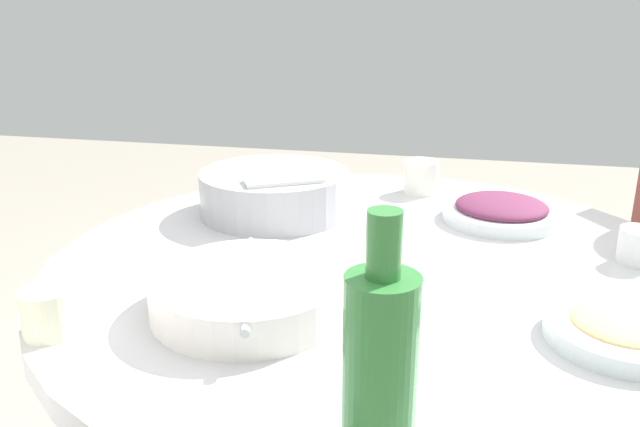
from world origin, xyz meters
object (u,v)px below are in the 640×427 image
Objects in this scene: soup_bowl at (249,294)px; tea_cup_near at (639,246)px; round_dining_table at (375,349)px; dish_noodles at (623,330)px; tea_cup_side at (49,311)px; green_bottle at (380,357)px; rice_bowl at (274,192)px; dish_eggplant at (501,211)px; tea_cup_far at (421,177)px.

tea_cup_near reaches higher than soup_bowl.
dish_noodles is (0.20, 0.35, 0.19)m from round_dining_table.
soup_bowl is 4.16× the size of tea_cup_side.
round_dining_table is at bearing -172.35° from green_bottle.
tea_cup_side is at bearing -48.99° from round_dining_table.
rice_bowl is 0.46m from dish_eggplant.
soup_bowl is 0.66m from tea_cup_near.
rice_bowl is 3.83× the size of tea_cup_far.
dish_eggplant is 0.92× the size of green_bottle.
tea_cup_side is (0.54, -0.15, -0.01)m from rice_bowl.
soup_bowl is 0.60m from dish_eggplant.
green_bottle is (0.72, -0.15, 0.08)m from dish_eggplant.
tea_cup_side is (0.12, -0.24, 0.01)m from soup_bowl.
round_dining_table is at bearing -78.42° from tea_cup_near.
soup_bowl is 1.30× the size of dish_eggplant.
tea_cup_side is at bearing -105.73° from green_bottle.
dish_noodles reaches higher than round_dining_table.
tea_cup_side reaches higher than dish_noodles.
green_bottle is 0.89m from tea_cup_far.
tea_cup_side is at bearing -45.27° from dish_eggplant.
tea_cup_near is (-0.55, 0.36, -0.07)m from green_bottle.
green_bottle is at bearing -33.31° from tea_cup_near.
rice_bowl reaches higher than soup_bowl.
dish_noodles is at bearing 55.56° from rice_bowl.
tea_cup_near is 0.92m from tea_cup_side.
tea_cup_near is (-0.31, 0.58, 0.00)m from soup_bowl.
soup_bowl is 1.20× the size of green_bottle.
tea_cup_far is at bearing 174.19° from round_dining_table.
dish_noodles is at bearing 16.41° from dish_eggplant.
dish_noodles is 2.51× the size of tea_cup_far.
dish_eggplant is at bearing 134.73° from tea_cup_side.
rice_bowl is (-0.21, -0.24, 0.22)m from round_dining_table.
tea_cup_near is at bearing 48.99° from tea_cup_far.
tea_cup_far reaches higher than round_dining_table.
rice_bowl reaches higher than tea_cup_near.
tea_cup_near is at bearing 146.69° from green_bottle.
tea_cup_far reaches higher than dish_eggplant.
soup_bowl is 0.33m from green_bottle.
tea_cup_far reaches higher than tea_cup_side.
dish_noodles is (-0.02, 0.50, -0.01)m from soup_bowl.
dish_noodles is at bearing 60.39° from round_dining_table.
rice_bowl is at bearing -52.74° from tea_cup_far.
round_dining_table is 14.14× the size of tea_cup_far.
tea_cup_side reaches higher than tea_cup_near.
dish_noodles is at bearing 100.95° from tea_cup_side.
rice_bowl is 0.36m from tea_cup_far.
green_bottle is (0.27, -0.28, 0.08)m from dish_noodles.
dish_eggplant is at bearing 142.63° from soup_bowl.
round_dining_table is at bearing -39.50° from dish_eggplant.
rice_bowl is at bearing -130.51° from round_dining_table.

